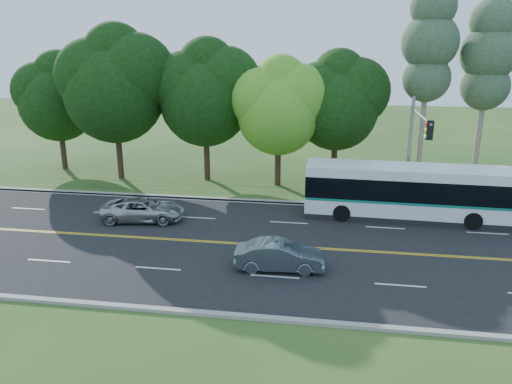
# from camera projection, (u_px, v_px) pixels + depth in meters

# --- Properties ---
(ground) EXTENTS (120.00, 120.00, 0.00)m
(ground) POSITION_uv_depth(u_px,v_px,m) (292.00, 247.00, 25.72)
(ground) COLOR #204A18
(ground) RESTS_ON ground
(road) EXTENTS (60.00, 14.00, 0.02)m
(road) POSITION_uv_depth(u_px,v_px,m) (292.00, 247.00, 25.72)
(road) COLOR black
(road) RESTS_ON ground
(curb_north) EXTENTS (60.00, 0.30, 0.15)m
(curb_north) POSITION_uv_depth(u_px,v_px,m) (301.00, 203.00, 32.45)
(curb_north) COLOR gray
(curb_north) RESTS_ON ground
(curb_south) EXTENTS (60.00, 0.30, 0.15)m
(curb_south) POSITION_uv_depth(u_px,v_px,m) (277.00, 319.00, 18.94)
(curb_south) COLOR gray
(curb_south) RESTS_ON ground
(grass_verge) EXTENTS (60.00, 4.00, 0.10)m
(grass_verge) POSITION_uv_depth(u_px,v_px,m) (303.00, 195.00, 34.21)
(grass_verge) COLOR #204A18
(grass_verge) RESTS_ON ground
(lane_markings) EXTENTS (57.60, 13.82, 0.00)m
(lane_markings) POSITION_uv_depth(u_px,v_px,m) (290.00, 247.00, 25.73)
(lane_markings) COLOR gold
(lane_markings) RESTS_ON road
(tree_row) EXTENTS (44.70, 9.10, 13.84)m
(tree_row) POSITION_uv_depth(u_px,v_px,m) (237.00, 90.00, 35.96)
(tree_row) COLOR #311E16
(tree_row) RESTS_ON ground
(bougainvillea_hedge) EXTENTS (9.50, 2.25, 1.50)m
(bougainvillea_hedge) POSITION_uv_depth(u_px,v_px,m) (414.00, 194.00, 32.17)
(bougainvillea_hedge) COLOR #A90E2E
(bougainvillea_hedge) RESTS_ON ground
(traffic_signal) EXTENTS (0.42, 6.10, 7.00)m
(traffic_signal) POSITION_uv_depth(u_px,v_px,m) (415.00, 141.00, 28.51)
(traffic_signal) COLOR gray
(traffic_signal) RESTS_ON ground
(transit_bus) EXTENTS (12.20, 3.01, 3.17)m
(transit_bus) POSITION_uv_depth(u_px,v_px,m) (409.00, 193.00, 29.33)
(transit_bus) COLOR white
(transit_bus) RESTS_ON road
(sedan) EXTENTS (4.21, 1.71, 1.36)m
(sedan) POSITION_uv_depth(u_px,v_px,m) (279.00, 255.00, 23.03)
(sedan) COLOR slate
(sedan) RESTS_ON road
(suv) EXTENTS (5.03, 2.84, 1.33)m
(suv) POSITION_uv_depth(u_px,v_px,m) (143.00, 209.00, 29.32)
(suv) COLOR #ABADAF
(suv) RESTS_ON road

